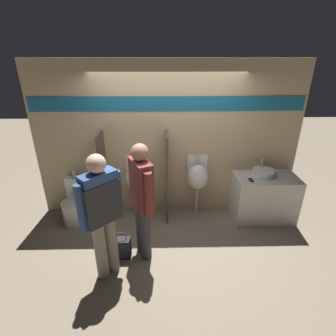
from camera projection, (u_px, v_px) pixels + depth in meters
ground_plane at (168, 227)px, 4.54m from camera, size 16.00×16.00×0.00m
display_wall at (167, 141)px, 4.52m from camera, size 4.56×0.07×2.70m
sink_counter at (264, 198)px, 4.64m from camera, size 1.06×0.62×0.82m
sink_basin at (264, 173)px, 4.51m from camera, size 0.37×0.37×0.25m
cell_phone at (251, 180)px, 4.35m from camera, size 0.07×0.14×0.01m
divider_near_counter at (104, 178)px, 4.50m from camera, size 0.03×0.46×1.58m
divider_mid at (167, 178)px, 4.52m from camera, size 0.03×0.46×1.58m
urinal_near_counter at (136, 178)px, 4.60m from camera, size 0.37×0.31×1.16m
urinal_far at (198, 177)px, 4.62m from camera, size 0.37×0.31×1.16m
toilet at (75, 206)px, 4.62m from camera, size 0.41×0.57×0.90m
person_in_vest at (102, 210)px, 3.21m from camera, size 0.49×0.48×1.75m
person_with_lanyard at (142, 198)px, 3.57m from camera, size 0.36×0.56×1.74m
shopping_bag at (121, 248)px, 3.82m from camera, size 0.27×0.15×0.45m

